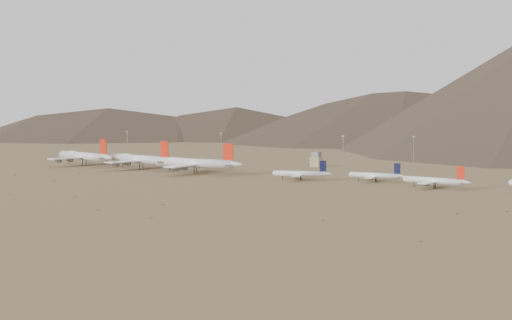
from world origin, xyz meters
The scene contains 14 objects.
ground centered at (0.00, 0.00, 0.00)m, with size 3000.00×3000.00×0.00m, color olive.
mountain_ridge centered at (0.00, 900.00, 150.00)m, with size 4400.00×1000.00×300.00m.
widebody_west centered at (-139.67, 31.80, 7.77)m, with size 74.93×58.75×22.53m.
widebody_centre centered at (-76.78, 30.10, 7.73)m, with size 74.80×58.46×22.41m.
widebody_east centered at (-19.77, 23.07, 7.67)m, with size 74.90×57.51×22.23m.
narrowbody_a centered at (65.92, 23.53, 4.21)m, with size 37.85×28.19×12.96m.
narrowbody_b centered at (111.09, 39.09, 3.99)m, with size 37.27×26.83×12.30m.
narrowbody_c centered at (152.86, 23.33, 4.43)m, with size 41.26×29.91×13.65m.
control_tower centered at (30.00, 120.00, 5.32)m, with size 8.00×8.00×12.00m.
mast_far_west centered at (-168.85, 116.21, 14.20)m, with size 2.00×0.60×25.70m.
mast_west centered at (-66.54, 125.97, 14.20)m, with size 2.00×0.60×25.70m.
mast_centre centered at (54.71, 116.61, 14.20)m, with size 2.00×0.60×25.70m.
mast_east centered at (104.39, 136.58, 14.20)m, with size 2.00×0.60×25.70m.
desert_scrub centered at (3.33, -85.37, 0.36)m, with size 416.24×158.00×0.98m.
Camera 1 is at (254.66, -345.17, 44.18)m, focal length 45.00 mm.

